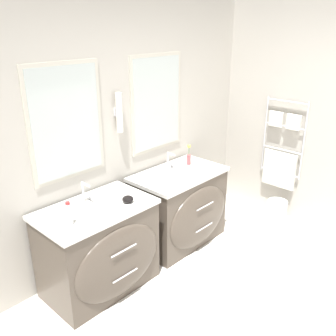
% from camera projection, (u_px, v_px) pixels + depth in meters
% --- Properties ---
extents(wall_back, '(5.50, 0.14, 2.60)m').
position_uv_depth(wall_back, '(112.00, 134.00, 3.65)').
color(wall_back, '#B2ADA3').
rests_on(wall_back, ground_plane).
extents(wall_right, '(0.13, 3.95, 2.60)m').
position_uv_depth(wall_right, '(308.00, 119.00, 4.29)').
color(wall_right, '#B2ADA3').
rests_on(wall_right, ground_plane).
extents(vanity_left, '(1.02, 0.68, 0.83)m').
position_uv_depth(vanity_left, '(101.00, 249.00, 3.37)').
color(vanity_left, '#4C4238').
rests_on(vanity_left, ground_plane).
extents(vanity_right, '(1.02, 0.68, 0.83)m').
position_uv_depth(vanity_right, '(181.00, 208.00, 4.12)').
color(vanity_right, '#4C4238').
rests_on(vanity_right, ground_plane).
extents(faucet_left, '(0.17, 0.12, 0.19)m').
position_uv_depth(faucet_left, '(84.00, 193.00, 3.31)').
color(faucet_left, silver).
rests_on(faucet_left, vanity_left).
extents(faucet_right, '(0.17, 0.12, 0.19)m').
position_uv_depth(faucet_right, '(169.00, 161.00, 4.06)').
color(faucet_right, silver).
rests_on(faucet_right, vanity_right).
extents(toiletry_bottle, '(0.05, 0.05, 0.21)m').
position_uv_depth(toiletry_bottle, '(69.00, 214.00, 2.93)').
color(toiletry_bottle, silver).
rests_on(toiletry_bottle, vanity_left).
extents(amenity_bowl, '(0.10, 0.10, 0.06)m').
position_uv_depth(amenity_bowl, '(128.00, 199.00, 3.32)').
color(amenity_bowl, black).
rests_on(amenity_bowl, vanity_left).
extents(flower_vase, '(0.04, 0.04, 0.24)m').
position_uv_depth(flower_vase, '(189.00, 157.00, 4.18)').
color(flower_vase, '#CC4C51').
rests_on(flower_vase, vanity_right).
extents(waste_bin, '(0.24, 0.24, 0.30)m').
position_uv_depth(waste_bin, '(277.00, 212.00, 4.59)').
color(waste_bin, silver).
rests_on(waste_bin, ground_plane).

